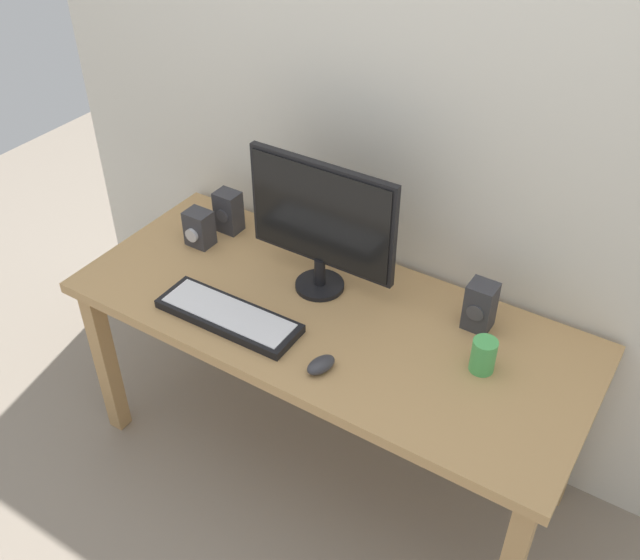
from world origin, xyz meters
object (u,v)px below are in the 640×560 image
Objects in this scene: monitor at (321,221)px; keyboard_primary at (229,316)px; speaker_right at (480,306)px; audio_controller at (199,228)px; coffee_mug at (483,355)px; mouse at (321,365)px; speaker_left at (228,212)px; desk at (327,333)px.

keyboard_primary is (-0.15, -0.30, -0.24)m from monitor.
speaker_right is 1.21× the size of audio_controller.
coffee_mug is (0.74, 0.22, 0.04)m from keyboard_primary.
coffee_mug is at bearing 48.05° from mouse.
speaker_left reaches higher than coffee_mug.
mouse is at bearing -57.64° from monitor.
coffee_mug is (0.59, -0.08, -0.20)m from monitor.
keyboard_primary is 0.44m from audio_controller.
speaker_left is (-0.46, 0.10, -0.17)m from monitor.
keyboard_primary is (-0.24, -0.19, 0.10)m from desk.
speaker_left is at bearing 127.70° from keyboard_primary.
speaker_right is (0.51, 0.09, -0.17)m from monitor.
coffee_mug is (1.05, -0.18, -0.02)m from speaker_left.
speaker_left is 1.18× the size of audio_controller.
speaker_left is at bearing 162.35° from mouse.
desk is at bearing -176.87° from coffee_mug.
coffee_mug is at bearing 3.13° from desk.
speaker_left is at bearing 159.12° from desk.
desk is at bearing -20.88° from speaker_left.
speaker_right is at bearing -0.84° from speaker_left.
desk is at bearing 132.98° from mouse.
audio_controller is (-0.34, 0.27, 0.05)m from keyboard_primary.
mouse is 0.46m from coffee_mug.
monitor is 0.41m from keyboard_primary.
speaker_left is (-0.31, 0.40, 0.06)m from keyboard_primary.
keyboard_primary is 4.94× the size of mouse.
audio_controller reaches higher than mouse.
speaker_left reaches higher than mouse.
keyboard_primary is 4.44× the size of coffee_mug.
coffee_mug is (0.38, 0.25, 0.03)m from mouse.
monitor is 5.34× the size of mouse.
monitor is 4.80× the size of coffee_mug.
audio_controller is at bearing -173.53° from speaker_right.
coffee_mug is at bearing -9.85° from speaker_left.
monitor reaches higher than keyboard_primary.
audio_controller is at bearing 171.93° from desk.
speaker_left is (-0.97, 0.01, -0.00)m from speaker_right.
mouse is 0.62× the size of speaker_left.
keyboard_primary is 0.51m from speaker_left.
monitor is at bearing 2.97° from audio_controller.
desk is 17.41× the size of mouse.
speaker_right is at bearing 25.12° from desk.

